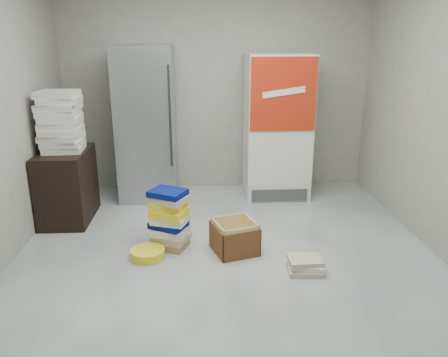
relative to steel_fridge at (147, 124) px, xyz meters
name	(u,v)px	position (x,y,z in m)	size (l,w,h in m)	color
ground	(230,277)	(0.90, -2.13, -0.95)	(5.00, 5.00, 0.00)	beige
room_shell	(231,63)	(0.90, -2.13, 0.85)	(4.04, 5.04, 2.82)	#9E9A8E
steel_fridge	(147,124)	(0.00, 0.00, 0.00)	(0.70, 0.72, 1.90)	#A5A9AD
coke_cooler	(277,126)	(1.65, -0.01, -0.05)	(0.80, 0.73, 1.80)	silver
wood_shelf	(67,186)	(-0.83, -0.73, -0.55)	(0.50, 0.80, 0.80)	black
supply_box_stack	(61,122)	(-0.82, -0.73, 0.17)	(0.45, 0.44, 0.65)	silver
phonebook_stack_main	(169,219)	(0.35, -1.51, -0.65)	(0.43, 0.42, 0.60)	#95754D
phonebook_stack_side	(305,265)	(1.58, -2.07, -0.88)	(0.34, 0.27, 0.13)	tan
cardboard_box	(235,239)	(0.98, -1.64, -0.82)	(0.49, 0.49, 0.31)	gold
bucket_lid	(148,254)	(0.15, -1.73, -0.91)	(0.32, 0.32, 0.09)	yellow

